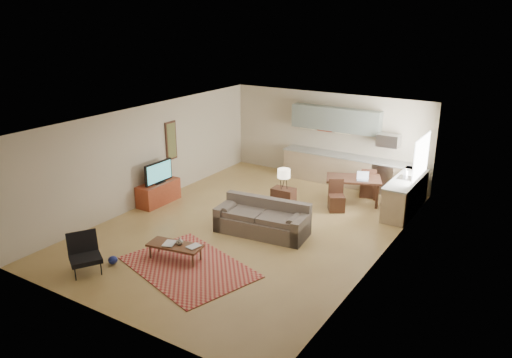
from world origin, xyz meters
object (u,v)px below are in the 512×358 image
Objects in this scene: dining_table at (353,191)px; coffee_table at (175,252)px; armchair at (85,255)px; sofa at (262,218)px; tv_credenza at (158,193)px; console_table at (283,201)px.

coffee_table is at bearing -134.26° from dining_table.
sofa is at bearing 0.92° from armchair.
dining_table is at bearing 31.95° from tv_credenza.
sofa reaches higher than dining_table.
coffee_table is 1.82m from armchair.
dining_table reaches higher than tv_credenza.
coffee_table is 3.57m from console_table.
armchair reaches higher than sofa.
dining_table is (4.53, 2.82, 0.07)m from tv_credenza.
console_table is at bearing 10.55° from armchair.
armchair is 0.55× the size of dining_table.
tv_credenza is at bearing -161.81° from console_table.
dining_table reaches higher than console_table.
dining_table is (3.12, 6.49, -0.03)m from armchair.
tv_credenza is 3.47m from console_table.
console_table is at bearing -151.72° from dining_table.
coffee_table is 0.81× the size of dining_table.
sofa is 1.41m from console_table.
sofa is 1.76× the size of tv_credenza.
sofa is at bearing -84.28° from console_table.
coffee_table is 1.49× the size of armchair.
sofa is at bearing 57.41° from coffee_table.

